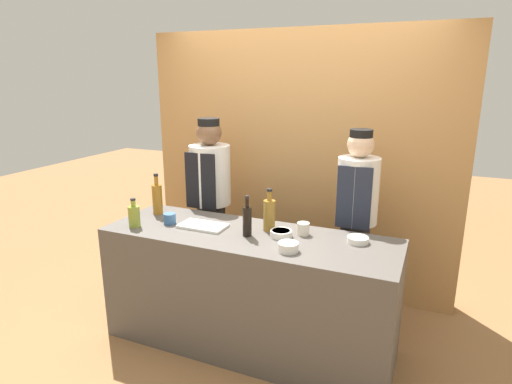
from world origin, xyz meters
TOP-DOWN VIEW (x-y plane):
  - ground_plane at (0.00, 0.00)m, footprint 14.00×14.00m
  - cabinet_wall at (0.00, 1.14)m, footprint 2.92×0.18m
  - counter at (0.00, 0.00)m, footprint 2.14×0.70m
  - sauce_bowl_orange at (0.37, -0.18)m, footprint 0.13×0.13m
  - sauce_bowl_brown at (0.23, 0.05)m, footprint 0.16×0.16m
  - sauce_bowl_white at (0.75, 0.15)m, footprint 0.14×0.14m
  - cutting_board at (-0.37, 0.00)m, footprint 0.35×0.20m
  - bottle_vinegar at (0.11, 0.13)m, footprint 0.09×0.09m
  - bottle_soy at (0.01, -0.03)m, footprint 0.06×0.06m
  - bottle_amber at (-0.88, 0.14)m, footprint 0.08×0.08m
  - bottle_oil at (-0.85, -0.19)m, footprint 0.09×0.09m
  - cup_blue at (-0.65, -0.03)m, footprint 0.09×0.09m
  - cup_cream at (0.36, 0.15)m, footprint 0.09×0.09m
  - chef_left at (-0.65, 0.62)m, footprint 0.36×0.36m
  - chef_right at (0.65, 0.62)m, footprint 0.32×0.32m

SIDE VIEW (x-z plane):
  - ground_plane at x=0.00m, z-range 0.00..0.00m
  - counter at x=0.00m, z-range 0.00..0.89m
  - chef_right at x=0.65m, z-range 0.08..1.69m
  - chef_left at x=-0.65m, z-range 0.07..1.71m
  - cutting_board at x=-0.37m, z-range 0.89..0.91m
  - sauce_bowl_white at x=0.75m, z-range 0.90..0.94m
  - sauce_bowl_brown at x=0.23m, z-range 0.90..0.94m
  - sauce_bowl_orange at x=0.37m, z-range 0.90..0.96m
  - cup_blue at x=-0.65m, z-range 0.89..0.98m
  - cup_cream at x=0.36m, z-range 0.89..0.98m
  - bottle_oil at x=-0.85m, z-range 0.87..1.09m
  - bottle_soy at x=0.01m, z-range 0.86..1.16m
  - bottle_vinegar at x=0.11m, z-range 0.86..1.18m
  - bottle_amber at x=-0.88m, z-range 0.86..1.20m
  - cabinet_wall at x=0.00m, z-range 0.00..2.40m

